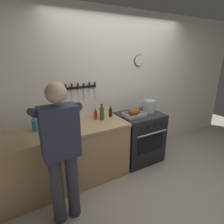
{
  "coord_description": "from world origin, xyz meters",
  "views": [
    {
      "loc": [
        -1.69,
        -1.35,
        1.92
      ],
      "look_at": [
        -0.43,
        0.85,
        1.08
      ],
      "focal_mm": 28.69,
      "sensor_mm": 36.0,
      "label": 1
    }
  ],
  "objects_px": {
    "roasting_pan": "(134,113)",
    "stove": "(139,137)",
    "bottle_hot_sauce": "(96,115)",
    "bottle_olive_oil": "(102,113)",
    "bottle_dish_soap": "(35,125)",
    "bottle_soy_sauce": "(110,113)",
    "person_cook": "(61,147)",
    "stock_pot": "(149,106)",
    "bottle_cooking_oil": "(69,118)",
    "cutting_board": "(54,132)",
    "bottle_vinegar": "(47,120)"
  },
  "relations": [
    {
      "from": "bottle_dish_soap",
      "to": "stock_pot",
      "type": "bearing_deg",
      "value": -4.3
    },
    {
      "from": "bottle_soy_sauce",
      "to": "roasting_pan",
      "type": "bearing_deg",
      "value": -28.71
    },
    {
      "from": "stock_pot",
      "to": "bottle_cooking_oil",
      "type": "bearing_deg",
      "value": 175.59
    },
    {
      "from": "stove",
      "to": "bottle_soy_sauce",
      "type": "height_order",
      "value": "bottle_soy_sauce"
    },
    {
      "from": "roasting_pan",
      "to": "bottle_soy_sauce",
      "type": "bearing_deg",
      "value": 151.29
    },
    {
      "from": "roasting_pan",
      "to": "bottle_soy_sauce",
      "type": "distance_m",
      "value": 0.39
    },
    {
      "from": "roasting_pan",
      "to": "bottle_dish_soap",
      "type": "distance_m",
      "value": 1.54
    },
    {
      "from": "cutting_board",
      "to": "bottle_vinegar",
      "type": "relative_size",
      "value": 1.34
    },
    {
      "from": "stock_pot",
      "to": "bottle_soy_sauce",
      "type": "distance_m",
      "value": 0.74
    },
    {
      "from": "stove",
      "to": "bottle_olive_oil",
      "type": "xyz_separation_m",
      "value": [
        -0.72,
        0.07,
        0.56
      ]
    },
    {
      "from": "roasting_pan",
      "to": "bottle_cooking_oil",
      "type": "relative_size",
      "value": 1.29
    },
    {
      "from": "bottle_olive_oil",
      "to": "bottle_dish_soap",
      "type": "bearing_deg",
      "value": 176.04
    },
    {
      "from": "bottle_dish_soap",
      "to": "bottle_vinegar",
      "type": "bearing_deg",
      "value": 12.1
    },
    {
      "from": "roasting_pan",
      "to": "bottle_hot_sauce",
      "type": "distance_m",
      "value": 0.64
    },
    {
      "from": "stove",
      "to": "roasting_pan",
      "type": "relative_size",
      "value": 2.56
    },
    {
      "from": "person_cook",
      "to": "stove",
      "type": "bearing_deg",
      "value": -75.91
    },
    {
      "from": "person_cook",
      "to": "bottle_vinegar",
      "type": "relative_size",
      "value": 6.17
    },
    {
      "from": "person_cook",
      "to": "bottle_olive_oil",
      "type": "relative_size",
      "value": 6.52
    },
    {
      "from": "bottle_hot_sauce",
      "to": "bottle_olive_oil",
      "type": "bearing_deg",
      "value": -39.93
    },
    {
      "from": "bottle_hot_sauce",
      "to": "bottle_soy_sauce",
      "type": "bearing_deg",
      "value": -2.9
    },
    {
      "from": "roasting_pan",
      "to": "bottle_cooking_oil",
      "type": "height_order",
      "value": "bottle_cooking_oil"
    },
    {
      "from": "bottle_dish_soap",
      "to": "bottle_hot_sauce",
      "type": "relative_size",
      "value": 1.16
    },
    {
      "from": "roasting_pan",
      "to": "bottle_dish_soap",
      "type": "relative_size",
      "value": 1.73
    },
    {
      "from": "roasting_pan",
      "to": "bottle_hot_sauce",
      "type": "relative_size",
      "value": 2.01
    },
    {
      "from": "stock_pot",
      "to": "bottle_dish_soap",
      "type": "xyz_separation_m",
      "value": [
        -1.9,
        0.14,
        -0.03
      ]
    },
    {
      "from": "person_cook",
      "to": "bottle_hot_sauce",
      "type": "height_order",
      "value": "person_cook"
    },
    {
      "from": "roasting_pan",
      "to": "cutting_board",
      "type": "height_order",
      "value": "roasting_pan"
    },
    {
      "from": "stock_pot",
      "to": "cutting_board",
      "type": "xyz_separation_m",
      "value": [
        -1.7,
        -0.06,
        -0.1
      ]
    },
    {
      "from": "stock_pot",
      "to": "cutting_board",
      "type": "height_order",
      "value": "stock_pot"
    },
    {
      "from": "bottle_soy_sauce",
      "to": "bottle_dish_soap",
      "type": "height_order",
      "value": "bottle_dish_soap"
    },
    {
      "from": "roasting_pan",
      "to": "bottle_cooking_oil",
      "type": "xyz_separation_m",
      "value": [
        -1.05,
        0.17,
        0.04
      ]
    },
    {
      "from": "bottle_vinegar",
      "to": "bottle_olive_oil",
      "type": "bearing_deg",
      "value": -7.42
    },
    {
      "from": "cutting_board",
      "to": "bottle_hot_sauce",
      "type": "xyz_separation_m",
      "value": [
        0.71,
        0.2,
        0.06
      ]
    },
    {
      "from": "bottle_dish_soap",
      "to": "bottle_cooking_oil",
      "type": "relative_size",
      "value": 0.74
    },
    {
      "from": "stove",
      "to": "cutting_board",
      "type": "height_order",
      "value": "cutting_board"
    },
    {
      "from": "roasting_pan",
      "to": "bottle_cooking_oil",
      "type": "distance_m",
      "value": 1.07
    },
    {
      "from": "bottle_vinegar",
      "to": "bottle_cooking_oil",
      "type": "bearing_deg",
      "value": -13.34
    },
    {
      "from": "person_cook",
      "to": "roasting_pan",
      "type": "bearing_deg",
      "value": -75.71
    },
    {
      "from": "bottle_cooking_oil",
      "to": "bottle_olive_oil",
      "type": "xyz_separation_m",
      "value": [
        0.52,
        -0.04,
        -0.01
      ]
    },
    {
      "from": "bottle_cooking_oil",
      "to": "bottle_soy_sauce",
      "type": "bearing_deg",
      "value": 1.37
    },
    {
      "from": "bottle_soy_sauce",
      "to": "bottle_hot_sauce",
      "type": "bearing_deg",
      "value": 177.1
    },
    {
      "from": "stock_pot",
      "to": "bottle_soy_sauce",
      "type": "bearing_deg",
      "value": 170.05
    },
    {
      "from": "bottle_cooking_oil",
      "to": "bottle_vinegar",
      "type": "distance_m",
      "value": 0.3
    },
    {
      "from": "stove",
      "to": "cutting_board",
      "type": "xyz_separation_m",
      "value": [
        -1.5,
        -0.07,
        0.46
      ]
    },
    {
      "from": "roasting_pan",
      "to": "cutting_board",
      "type": "relative_size",
      "value": 0.98
    },
    {
      "from": "person_cook",
      "to": "bottle_vinegar",
      "type": "height_order",
      "value": "person_cook"
    },
    {
      "from": "person_cook",
      "to": "bottle_dish_soap",
      "type": "relative_size",
      "value": 8.18
    },
    {
      "from": "roasting_pan",
      "to": "stove",
      "type": "bearing_deg",
      "value": 19.23
    },
    {
      "from": "cutting_board",
      "to": "bottle_soy_sauce",
      "type": "xyz_separation_m",
      "value": [
        0.97,
        0.19,
        0.06
      ]
    },
    {
      "from": "stove",
      "to": "bottle_soy_sauce",
      "type": "distance_m",
      "value": 0.75
    }
  ]
}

